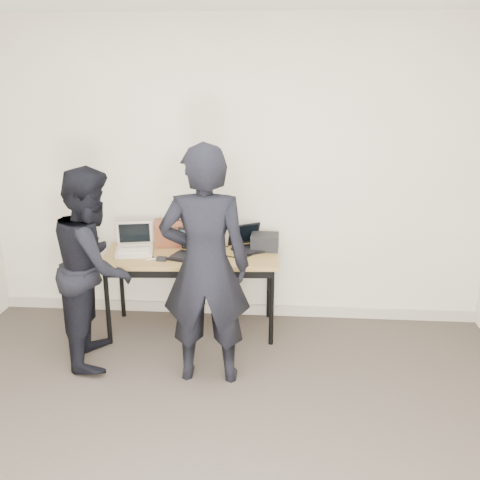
# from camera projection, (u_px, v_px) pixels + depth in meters

# --- Properties ---
(room) EXTENTS (4.60, 4.60, 2.80)m
(room) POSITION_uv_depth(u_px,v_px,m) (194.00, 262.00, 2.62)
(room) COLOR #3F362F
(room) RESTS_ON ground
(desk) EXTENTS (1.54, 0.75, 0.72)m
(desk) POSITION_uv_depth(u_px,v_px,m) (191.00, 261.00, 4.63)
(desk) COLOR olive
(desk) RESTS_ON ground
(laptop_beige) EXTENTS (0.37, 0.36, 0.25)m
(laptop_beige) POSITION_uv_depth(u_px,v_px,m) (134.00, 247.00, 4.65)
(laptop_beige) COLOR beige
(laptop_beige) RESTS_ON desk
(laptop_center) EXTENTS (0.36, 0.36, 0.23)m
(laptop_center) POSITION_uv_depth(u_px,v_px,m) (191.00, 251.00, 4.55)
(laptop_center) COLOR black
(laptop_center) RESTS_ON desk
(laptop_right) EXTENTS (0.40, 0.39, 0.22)m
(laptop_right) POSITION_uv_depth(u_px,v_px,m) (248.00, 244.00, 4.73)
(laptop_right) COLOR black
(laptop_right) RESTS_ON desk
(leather_satchel) EXTENTS (0.38, 0.22, 0.25)m
(leather_satchel) POSITION_uv_depth(u_px,v_px,m) (175.00, 232.00, 4.80)
(leather_satchel) COLOR #602E19
(leather_satchel) RESTS_ON desk
(tissue) EXTENTS (0.15, 0.12, 0.08)m
(tissue) POSITION_uv_depth(u_px,v_px,m) (178.00, 216.00, 4.76)
(tissue) COLOR white
(tissue) RESTS_ON leather_satchel
(equipment_box) EXTENTS (0.25, 0.21, 0.14)m
(equipment_box) POSITION_uv_depth(u_px,v_px,m) (265.00, 242.00, 4.73)
(equipment_box) COLOR black
(equipment_box) RESTS_ON desk
(power_brick) EXTENTS (0.09, 0.06, 0.03)m
(power_brick) POSITION_uv_depth(u_px,v_px,m) (162.00, 259.00, 4.46)
(power_brick) COLOR black
(power_brick) RESTS_ON desk
(cables) EXTENTS (1.16, 0.43, 0.01)m
(cables) POSITION_uv_depth(u_px,v_px,m) (196.00, 254.00, 4.61)
(cables) COLOR silver
(cables) RESTS_ON desk
(person_typist) EXTENTS (0.67, 0.46, 1.79)m
(person_typist) POSITION_uv_depth(u_px,v_px,m) (205.00, 267.00, 3.84)
(person_typist) COLOR black
(person_typist) RESTS_ON ground
(person_observer) EXTENTS (0.72, 0.86, 1.57)m
(person_observer) POSITION_uv_depth(u_px,v_px,m) (94.00, 266.00, 4.17)
(person_observer) COLOR black
(person_observer) RESTS_ON ground
(baseboard) EXTENTS (4.50, 0.03, 0.10)m
(baseboard) POSITION_uv_depth(u_px,v_px,m) (235.00, 309.00, 5.14)
(baseboard) COLOR #AB9F8D
(baseboard) RESTS_ON ground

